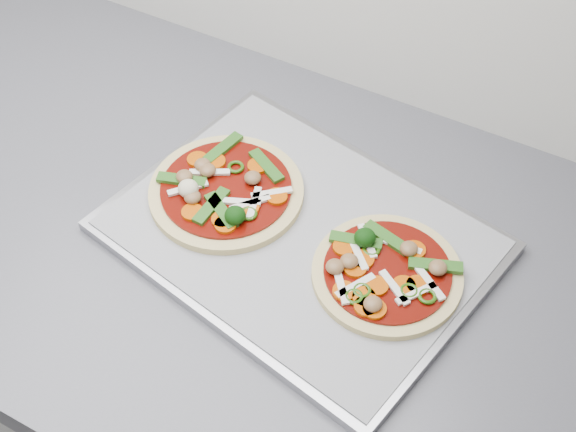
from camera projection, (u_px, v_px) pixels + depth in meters
The scene contains 4 objects.
baking_tray at pixel (300, 237), 0.91m from camera, with size 0.41×0.30×0.01m, color #95959A.
parchment at pixel (300, 232), 0.90m from camera, with size 0.39×0.28×0.00m, color #9B9BA1.
pizza_left at pixel (225, 191), 0.93m from camera, with size 0.23×0.23×0.03m.
pizza_right at pixel (385, 272), 0.85m from camera, with size 0.19×0.19×0.03m.
Camera 1 is at (-0.11, 0.82, 1.61)m, focal length 50.00 mm.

